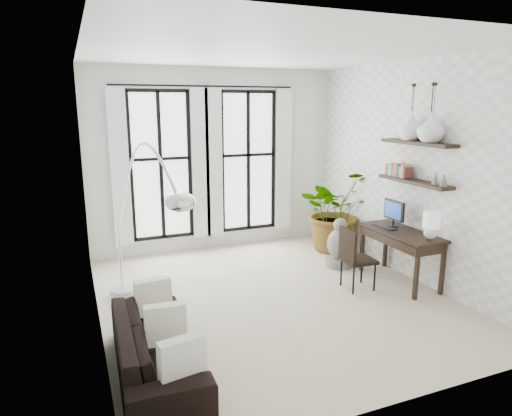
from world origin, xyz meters
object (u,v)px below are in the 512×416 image
sofa (156,347)px  plant (335,210)px  desk (403,235)px  buddha (339,246)px  desk_chair (354,255)px  arc_lamp (142,184)px

sofa → plant: bearing=-51.5°
desk → buddha: 1.13m
buddha → desk_chair: bearing=-110.8°
arc_lamp → desk_chair: bearing=-0.2°
sofa → plant: 4.61m
desk_chair → buddha: 0.96m
arc_lamp → buddha: 3.59m
plant → desk: bearing=-88.2°
sofa → arc_lamp: (0.10, 1.05, 1.43)m
arc_lamp → sofa: bearing=-95.5°
desk → arc_lamp: (-3.64, 0.09, 0.98)m
plant → buddha: bearing=-115.9°
sofa → desk: bearing=-73.6°
plant → sofa: bearing=-143.5°
sofa → buddha: 3.82m
plant → desk_chair: 1.85m
arc_lamp → desk: bearing=-1.4°
desk_chair → plant: bearing=69.8°
sofa → arc_lamp: size_ratio=0.81×
desk_chair → arc_lamp: size_ratio=0.38×
plant → desk: size_ratio=1.10×
sofa → desk_chair: bearing=-68.6°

